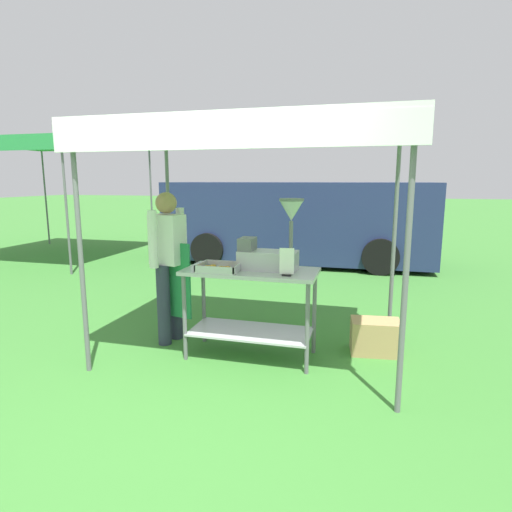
# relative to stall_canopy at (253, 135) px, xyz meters

# --- Properties ---
(ground_plane) EXTENTS (70.00, 70.00, 0.00)m
(ground_plane) POSITION_rel_stall_canopy_xyz_m (-0.22, 5.04, -2.14)
(ground_plane) COLOR #3D7F33
(stall_canopy) EXTENTS (2.91, 1.91, 2.24)m
(stall_canopy) POSITION_rel_stall_canopy_xyz_m (0.00, 0.00, 0.00)
(stall_canopy) COLOR slate
(stall_canopy) RESTS_ON ground
(donut_cart) EXTENTS (1.29, 0.59, 0.88)m
(donut_cart) POSITION_rel_stall_canopy_xyz_m (-0.00, -0.10, -1.50)
(donut_cart) COLOR #B7B7BC
(donut_cart) RESTS_ON ground
(donut_tray) EXTENTS (0.39, 0.31, 0.07)m
(donut_tray) POSITION_rel_stall_canopy_xyz_m (-0.27, -0.23, -1.24)
(donut_tray) COLOR #B7B7BC
(donut_tray) RESTS_ON donut_cart
(donut_fryer) EXTENTS (0.61, 0.28, 0.68)m
(donut_fryer) POSITION_rel_stall_canopy_xyz_m (0.19, -0.04, -1.04)
(donut_fryer) COLOR #B7B7BC
(donut_fryer) RESTS_ON donut_cart
(menu_sign) EXTENTS (0.13, 0.05, 0.25)m
(menu_sign) POSITION_rel_stall_canopy_xyz_m (0.39, -0.27, -1.15)
(menu_sign) COLOR black
(menu_sign) RESTS_ON donut_cart
(vendor) EXTENTS (0.47, 0.54, 1.61)m
(vendor) POSITION_rel_stall_canopy_xyz_m (-0.95, 0.06, -1.24)
(vendor) COLOR #2D3347
(vendor) RESTS_ON ground
(supply_crate) EXTENTS (0.51, 0.36, 0.34)m
(supply_crate) POSITION_rel_stall_canopy_xyz_m (1.20, 0.30, -1.97)
(supply_crate) COLOR tan
(supply_crate) RESTS_ON ground
(van_navy) EXTENTS (5.50, 2.17, 1.69)m
(van_navy) POSITION_rel_stall_canopy_xyz_m (-0.42, 5.00, -1.26)
(van_navy) COLOR navy
(van_navy) RESTS_ON ground
(neighbour_tent) EXTENTS (3.38, 3.31, 2.55)m
(neighbour_tent) POSITION_rel_stall_canopy_xyz_m (-5.85, 4.11, 0.33)
(neighbour_tent) COLOR slate
(neighbour_tent) RESTS_ON ground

